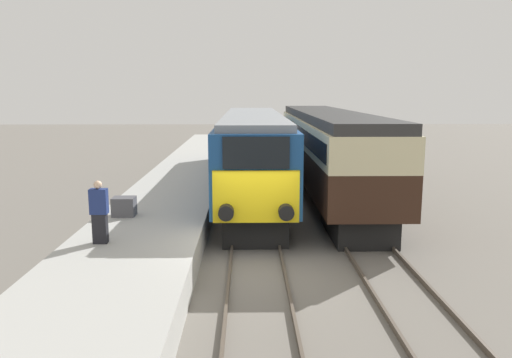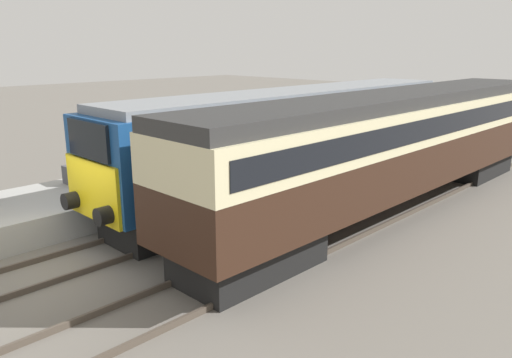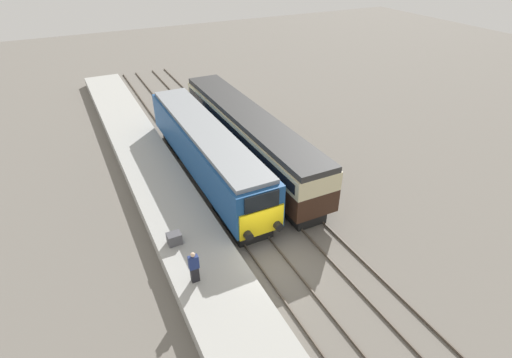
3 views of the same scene
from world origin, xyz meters
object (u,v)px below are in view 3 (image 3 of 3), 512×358
(luggage_crate, at_px, (174,238))
(passenger_carriage, at_px, (248,133))
(locomotive, at_px, (206,150))
(person_on_platform, at_px, (194,267))

(luggage_crate, bearing_deg, passenger_carriage, 43.57)
(locomotive, relative_size, person_on_platform, 9.87)
(locomotive, bearing_deg, passenger_carriage, 12.47)
(luggage_crate, bearing_deg, locomotive, 57.17)
(person_on_platform, distance_m, luggage_crate, 2.92)
(locomotive, distance_m, person_on_platform, 10.17)
(passenger_carriage, relative_size, luggage_crate, 25.07)
(person_on_platform, bearing_deg, passenger_carriage, 53.42)
(passenger_carriage, bearing_deg, person_on_platform, -126.58)
(locomotive, distance_m, luggage_crate, 7.72)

